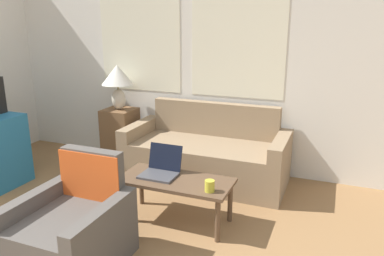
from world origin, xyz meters
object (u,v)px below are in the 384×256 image
(armchair, at_px, (73,232))
(table_lamp, at_px, (118,79))
(cup_navy, at_px, (210,186))
(laptop, at_px, (161,168))
(coffee_table, at_px, (176,184))
(couch, at_px, (207,156))

(armchair, distance_m, table_lamp, 2.30)
(table_lamp, relative_size, cup_navy, 5.72)
(cup_navy, bearing_deg, laptop, 161.85)
(table_lamp, height_order, coffee_table, table_lamp)
(coffee_table, height_order, laptop, laptop)
(laptop, xyz_separation_m, cup_navy, (0.53, -0.17, -0.01))
(table_lamp, bearing_deg, laptop, -44.20)
(couch, distance_m, cup_navy, 1.23)
(laptop, height_order, cup_navy, laptop)
(couch, distance_m, laptop, 0.99)
(coffee_table, relative_size, laptop, 3.14)
(couch, distance_m, table_lamp, 1.47)
(couch, relative_size, armchair, 2.24)
(cup_navy, bearing_deg, table_lamp, 142.53)
(armchair, distance_m, coffee_table, 0.96)
(laptop, bearing_deg, table_lamp, 135.80)
(couch, height_order, laptop, couch)
(armchair, height_order, cup_navy, armchair)
(armchair, bearing_deg, coffee_table, 61.51)
(couch, xyz_separation_m, table_lamp, (-1.22, 0.13, 0.80))
(laptop, bearing_deg, coffee_table, -17.19)
(armchair, height_order, laptop, armchair)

